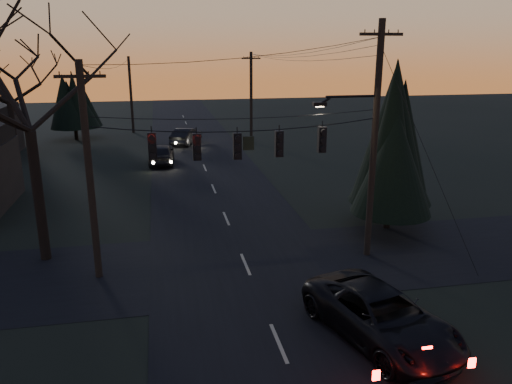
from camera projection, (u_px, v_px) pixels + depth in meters
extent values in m
cube|color=black|center=(217.00, 198.00, 30.66)|extent=(8.00, 120.00, 0.02)
cube|color=black|center=(245.00, 264.00, 21.24)|extent=(60.00, 7.00, 0.02)
cylinder|color=black|center=(238.00, 122.00, 19.49)|extent=(11.50, 0.04, 0.04)
cylinder|color=black|center=(39.00, 197.00, 21.04)|extent=(0.44, 0.44, 5.63)
cylinder|color=black|center=(387.00, 213.00, 25.36)|extent=(0.36, 0.36, 1.60)
cone|color=black|center=(393.00, 146.00, 24.40)|extent=(4.31, 4.31, 6.11)
cylinder|color=black|center=(14.00, 134.00, 38.97)|extent=(0.44, 0.44, 4.72)
cylinder|color=black|center=(76.00, 132.00, 49.69)|extent=(0.36, 0.36, 1.60)
cone|color=black|center=(73.00, 104.00, 48.92)|extent=(4.07, 4.07, 4.72)
imported|color=black|center=(381.00, 316.00, 15.64)|extent=(4.12, 6.23, 1.59)
imported|color=black|center=(162.00, 154.00, 39.33)|extent=(2.15, 4.78, 1.59)
imported|color=black|center=(186.00, 136.00, 47.37)|extent=(3.33, 4.87, 1.52)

